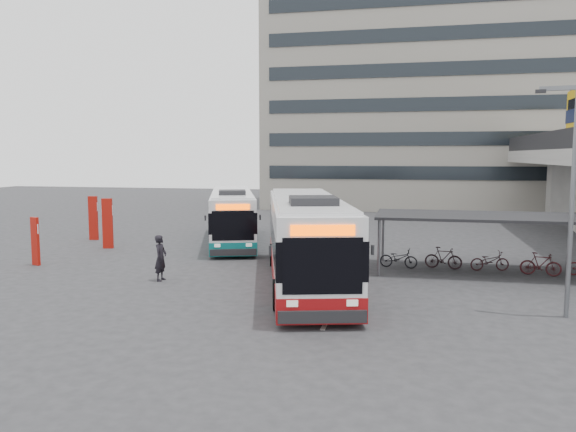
% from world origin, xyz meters
% --- Properties ---
extents(ground, '(120.00, 120.00, 0.00)m').
position_xyz_m(ground, '(0.00, 0.00, 0.00)').
color(ground, '#28282B').
rests_on(ground, ground).
extents(bike_shelter, '(10.00, 4.00, 2.54)m').
position_xyz_m(bike_shelter, '(8.50, 3.00, 1.52)').
color(bike_shelter, '#595B60').
rests_on(bike_shelter, ground).
extents(office_block, '(30.00, 15.00, 25.00)m').
position_xyz_m(office_block, '(6.00, 36.00, 12.50)').
color(office_block, gray).
rests_on(office_block, ground).
extents(road_markings, '(0.15, 7.60, 0.01)m').
position_xyz_m(road_markings, '(2.50, -3.00, 0.01)').
color(road_markings, beige).
rests_on(road_markings, ground).
extents(bus_main, '(5.87, 12.90, 3.73)m').
position_xyz_m(bus_main, '(0.90, -0.79, 1.73)').
color(bus_main, white).
rests_on(bus_main, ground).
extents(bus_teal, '(5.78, 11.29, 3.28)m').
position_xyz_m(bus_teal, '(-5.28, 8.64, 1.52)').
color(bus_teal, white).
rests_on(bus_teal, ground).
extents(pedestrian, '(0.46, 0.69, 1.90)m').
position_xyz_m(pedestrian, '(-5.03, -1.66, 0.95)').
color(pedestrian, black).
rests_on(pedestrian, ground).
extents(lamp_post, '(1.28, 0.39, 7.30)m').
position_xyz_m(lamp_post, '(9.81, -3.81, 4.16)').
color(lamp_post, '#595B60').
rests_on(lamp_post, ground).
extents(sign_totem_south, '(0.48, 0.29, 2.27)m').
position_xyz_m(sign_totem_south, '(-12.19, 0.12, 1.18)').
color(sign_totem_south, '#A11209').
rests_on(sign_totem_south, ground).
extents(sign_totem_mid, '(0.59, 0.33, 2.79)m').
position_xyz_m(sign_totem_mid, '(-11.41, 5.24, 1.43)').
color(sign_totem_mid, '#A11209').
rests_on(sign_totem_mid, ground).
extents(sign_totem_north, '(0.58, 0.25, 2.68)m').
position_xyz_m(sign_totem_north, '(-13.92, 7.92, 1.38)').
color(sign_totem_north, '#A11209').
rests_on(sign_totem_north, ground).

